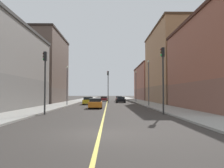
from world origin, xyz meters
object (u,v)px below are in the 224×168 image
at_px(traffic_light_median_far, 108,83).
at_px(street_lamp_left_far, 136,83).
at_px(building_left_far, 154,83).
at_px(street_lamp_right_near, 67,81).
at_px(car_red, 119,99).
at_px(car_yellow, 88,101).
at_px(street_lamp_left_near, 149,78).
at_px(building_right_midblock, 38,69).
at_px(traffic_light_left_near, 163,71).
at_px(car_maroon, 104,99).
at_px(car_black, 121,100).
at_px(traffic_light_right_near, 45,74).
at_px(building_left_mid, 177,66).
at_px(car_orange, 95,103).

relative_size(traffic_light_median_far, street_lamp_left_far, 0.96).
height_order(building_left_far, street_lamp_left_far, building_left_far).
bearing_deg(street_lamp_right_near, car_red, 66.74).
distance_m(street_lamp_left_far, car_yellow, 15.22).
xyz_separation_m(street_lamp_left_near, street_lamp_left_far, (0.00, 17.76, -0.02)).
bearing_deg(car_red, building_right_midblock, -148.87).
distance_m(building_right_midblock, traffic_light_median_far, 16.00).
distance_m(traffic_light_left_near, car_maroon, 40.96).
distance_m(traffic_light_left_near, car_black, 30.46).
bearing_deg(car_maroon, street_lamp_right_near, -104.44).
relative_size(traffic_light_right_near, car_black, 1.36).
bearing_deg(building_left_mid, traffic_light_left_near, -108.79).
xyz_separation_m(traffic_light_median_far, street_lamp_left_far, (6.50, 4.69, 0.11)).
distance_m(car_red, car_black, 10.41).
distance_m(traffic_light_left_near, street_lamp_left_near, 14.31).
bearing_deg(car_red, building_left_mid, -45.64).
height_order(traffic_light_median_far, street_lamp_left_far, street_lamp_left_far).
height_order(car_orange, car_red, car_orange).
bearing_deg(building_left_mid, car_black, 170.48).
relative_size(building_left_mid, street_lamp_right_near, 3.45).
height_order(car_red, car_black, car_red).
distance_m(traffic_light_left_near, car_orange, 12.59).
distance_m(traffic_light_median_far, street_lamp_left_far, 8.02).
relative_size(traffic_light_right_near, car_maroon, 1.34).
distance_m(street_lamp_left_far, car_orange, 24.04).
bearing_deg(car_orange, building_right_midblock, 125.19).
xyz_separation_m(traffic_light_right_near, traffic_light_median_far, (6.01, 27.34, 0.43)).
bearing_deg(car_red, car_orange, -98.35).
distance_m(street_lamp_left_near, car_yellow, 12.99).
relative_size(building_left_far, car_yellow, 5.85).
bearing_deg(building_right_midblock, traffic_light_left_near, -54.46).
bearing_deg(street_lamp_left_near, traffic_light_median_far, 116.44).
xyz_separation_m(street_lamp_right_near, car_orange, (5.34, -7.86, -3.53)).
bearing_deg(street_lamp_left_near, car_orange, -150.98).
bearing_deg(street_lamp_right_near, car_maroon, 75.56).
xyz_separation_m(building_left_far, car_black, (-12.21, -24.13, -4.94)).
relative_size(building_left_mid, traffic_light_median_far, 3.33).
bearing_deg(traffic_light_median_far, building_right_midblock, 172.35).
xyz_separation_m(street_lamp_left_far, car_black, (-3.66, -1.89, -3.83)).
distance_m(building_left_mid, traffic_light_left_near, 29.92).
bearing_deg(car_yellow, building_left_far, 60.34).
bearing_deg(traffic_light_left_near, traffic_light_right_near, 180.00).
bearing_deg(traffic_light_right_near, car_red, 77.65).
bearing_deg(traffic_light_left_near, street_lamp_left_far, 88.18).
bearing_deg(car_maroon, building_left_mid, -36.91).
xyz_separation_m(street_lamp_right_near, car_yellow, (3.31, 3.77, -3.52)).
bearing_deg(street_lamp_left_far, street_lamp_left_near, -90.00).
bearing_deg(car_black, building_left_far, 63.17).
relative_size(building_right_midblock, street_lamp_left_far, 2.52).
relative_size(building_left_mid, street_lamp_left_near, 3.18).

